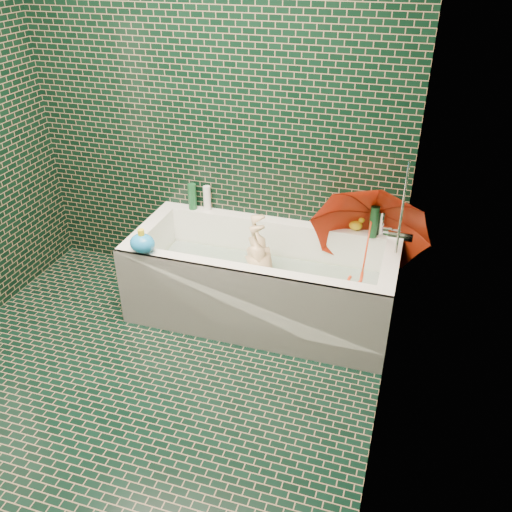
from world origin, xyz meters
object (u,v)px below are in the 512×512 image
(bathtub, at_px, (261,288))
(bath_toy, at_px, (142,243))
(child, at_px, (264,277))
(umbrella, at_px, (367,246))
(rubber_duck, at_px, (357,224))

(bathtub, distance_m, bath_toy, 0.84)
(child, height_order, umbrella, umbrella)
(umbrella, bearing_deg, child, -166.29)
(child, height_order, rubber_duck, rubber_duck)
(bathtub, bearing_deg, child, -23.63)
(bathtub, xyz_separation_m, rubber_duck, (0.54, 0.36, 0.38))
(child, relative_size, bath_toy, 4.57)
(umbrella, xyz_separation_m, bath_toy, (-1.30, -0.42, 0.03))
(rubber_duck, relative_size, bath_toy, 0.68)
(child, bearing_deg, bathtub, -125.44)
(bathtub, height_order, rubber_duck, rubber_duck)
(bathtub, relative_size, umbrella, 2.41)
(bathtub, distance_m, umbrella, 0.75)
(rubber_duck, bearing_deg, umbrella, -91.09)
(bath_toy, bearing_deg, rubber_duck, 19.91)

